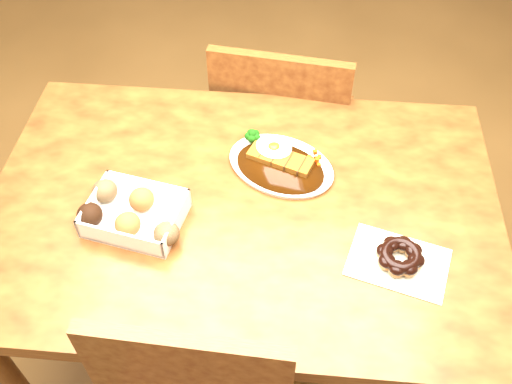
# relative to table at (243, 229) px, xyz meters

# --- Properties ---
(ground) EXTENTS (6.00, 6.00, 0.00)m
(ground) POSITION_rel_table_xyz_m (0.00, 0.00, -0.65)
(ground) COLOR brown
(ground) RESTS_ON ground
(table) EXTENTS (1.20, 0.80, 0.75)m
(table) POSITION_rel_table_xyz_m (0.00, 0.00, 0.00)
(table) COLOR #441D0D
(table) RESTS_ON ground
(chair_far) EXTENTS (0.47, 0.47, 0.87)m
(chair_far) POSITION_rel_table_xyz_m (0.07, 0.54, -0.17)
(chair_far) COLOR #441D0D
(chair_far) RESTS_ON ground
(katsu_curry_plate) EXTENTS (0.32, 0.28, 0.05)m
(katsu_curry_plate) POSITION_rel_table_xyz_m (0.08, 0.13, 0.11)
(katsu_curry_plate) COLOR white
(katsu_curry_plate) RESTS_ON table
(donut_box) EXTENTS (0.24, 0.20, 0.06)m
(donut_box) POSITION_rel_table_xyz_m (-0.24, -0.07, 0.13)
(donut_box) COLOR white
(donut_box) RESTS_ON table
(pon_de_ring) EXTENTS (0.24, 0.20, 0.04)m
(pon_de_ring) POSITION_rel_table_xyz_m (0.35, -0.13, 0.12)
(pon_de_ring) COLOR silver
(pon_de_ring) RESTS_ON table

